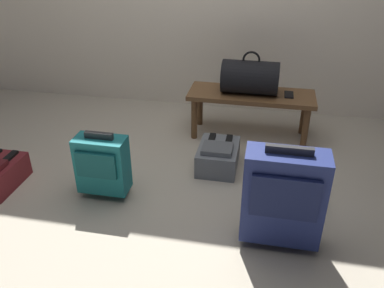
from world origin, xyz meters
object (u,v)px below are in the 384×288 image
(bench, at_px, (251,100))
(cell_phone, at_px, (289,95))
(suitcase_upright_navy, at_px, (283,197))
(backpack_dark, at_px, (289,185))
(suitcase_small_teal, at_px, (102,164))
(backpack_grey, at_px, (218,156))
(duffel_bag_black, at_px, (250,77))

(bench, distance_m, cell_phone, 0.30)
(suitcase_upright_navy, height_order, backpack_dark, suitcase_upright_navy)
(suitcase_upright_navy, distance_m, suitcase_small_teal, 1.14)
(bench, height_order, suitcase_upright_navy, suitcase_upright_navy)
(suitcase_small_teal, distance_m, backpack_dark, 1.20)
(bench, height_order, backpack_grey, bench)
(duffel_bag_black, height_order, backpack_dark, duffel_bag_black)
(duffel_bag_black, bearing_deg, bench, -0.00)
(suitcase_small_teal, bearing_deg, backpack_dark, 10.35)
(suitcase_upright_navy, xyz_separation_m, suitcase_small_teal, (-1.11, 0.23, -0.08))
(bench, distance_m, backpack_grey, 0.62)
(cell_phone, relative_size, suitcase_upright_navy, 0.23)
(bench, xyz_separation_m, backpack_grey, (-0.18, -0.55, -0.23))
(bench, height_order, cell_phone, cell_phone)
(cell_phone, height_order, suitcase_upright_navy, suitcase_upright_navy)
(duffel_bag_black, distance_m, cell_phone, 0.34)
(cell_phone, bearing_deg, suitcase_upright_navy, -91.73)
(backpack_dark, relative_size, backpack_grey, 1.00)
(backpack_grey, bearing_deg, suitcase_small_teal, -144.16)
(bench, xyz_separation_m, suitcase_small_teal, (-0.85, -1.03, -0.08))
(suitcase_upright_navy, bearing_deg, duffel_bag_black, 102.28)
(suitcase_upright_navy, bearing_deg, cell_phone, 88.27)
(suitcase_small_teal, bearing_deg, cell_phone, 42.32)
(cell_phone, bearing_deg, backpack_grey, -130.35)
(suitcase_small_teal, relative_size, backpack_grey, 1.21)
(duffel_bag_black, xyz_separation_m, backpack_grey, (-0.16, -0.55, -0.42))
(cell_phone, height_order, suitcase_small_teal, suitcase_small_teal)
(suitcase_small_teal, height_order, backpack_grey, suitcase_small_teal)
(suitcase_small_teal, bearing_deg, suitcase_upright_navy, -11.75)
(duffel_bag_black, xyz_separation_m, cell_phone, (0.31, 0.01, -0.13))
(cell_phone, height_order, backpack_grey, cell_phone)
(bench, relative_size, backpack_grey, 2.63)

